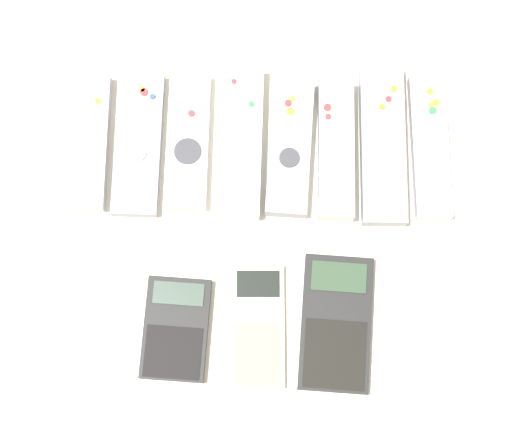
{
  "coord_description": "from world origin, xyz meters",
  "views": [
    {
      "loc": [
        0.0,
        -0.19,
        0.96
      ],
      "look_at": [
        0.0,
        0.02,
        0.01
      ],
      "focal_mm": 60.0,
      "sensor_mm": 36.0,
      "label": 1
    }
  ],
  "objects_px": {
    "remote_6": "(379,145)",
    "calculator_2": "(333,323)",
    "remote_4": "(287,148)",
    "calculator_0": "(173,329)",
    "remote_5": "(333,149)",
    "calculator_1": "(251,326)",
    "remote_0": "(88,143)",
    "remote_7": "(427,147)",
    "remote_1": "(135,144)",
    "remote_3": "(236,142)",
    "remote_2": "(186,141)"
  },
  "relations": [
    {
      "from": "calculator_2",
      "to": "remote_2",
      "type": "bearing_deg",
      "value": 132.53
    },
    {
      "from": "remote_1",
      "to": "remote_6",
      "type": "relative_size",
      "value": 0.91
    },
    {
      "from": "remote_5",
      "to": "remote_0",
      "type": "bearing_deg",
      "value": 179.06
    },
    {
      "from": "remote_4",
      "to": "remote_5",
      "type": "relative_size",
      "value": 0.99
    },
    {
      "from": "remote_0",
      "to": "remote_6",
      "type": "distance_m",
      "value": 0.34
    },
    {
      "from": "remote_4",
      "to": "remote_2",
      "type": "bearing_deg",
      "value": 179.98
    },
    {
      "from": "remote_1",
      "to": "calculator_0",
      "type": "relative_size",
      "value": 1.46
    },
    {
      "from": "calculator_2",
      "to": "remote_1",
      "type": "bearing_deg",
      "value": 141.53
    },
    {
      "from": "remote_4",
      "to": "calculator_1",
      "type": "relative_size",
      "value": 1.19
    },
    {
      "from": "remote_0",
      "to": "remote_7",
      "type": "relative_size",
      "value": 0.95
    },
    {
      "from": "calculator_1",
      "to": "calculator_0",
      "type": "bearing_deg",
      "value": -177.59
    },
    {
      "from": "remote_2",
      "to": "remote_4",
      "type": "xyz_separation_m",
      "value": [
        0.12,
        -0.01,
        0.0
      ]
    },
    {
      "from": "remote_1",
      "to": "calculator_1",
      "type": "relative_size",
      "value": 1.25
    },
    {
      "from": "remote_5",
      "to": "remote_7",
      "type": "distance_m",
      "value": 0.11
    },
    {
      "from": "remote_6",
      "to": "remote_7",
      "type": "distance_m",
      "value": 0.06
    },
    {
      "from": "remote_4",
      "to": "calculator_0",
      "type": "height_order",
      "value": "remote_4"
    },
    {
      "from": "remote_6",
      "to": "remote_7",
      "type": "bearing_deg",
      "value": -1.06
    },
    {
      "from": "remote_1",
      "to": "calculator_0",
      "type": "distance_m",
      "value": 0.22
    },
    {
      "from": "remote_6",
      "to": "remote_1",
      "type": "bearing_deg",
      "value": -179.94
    },
    {
      "from": "remote_1",
      "to": "remote_2",
      "type": "bearing_deg",
      "value": 5.03
    },
    {
      "from": "remote_3",
      "to": "remote_1",
      "type": "bearing_deg",
      "value": -177.66
    },
    {
      "from": "remote_1",
      "to": "remote_3",
      "type": "xyz_separation_m",
      "value": [
        0.12,
        0.0,
        0.0
      ]
    },
    {
      "from": "remote_5",
      "to": "calculator_1",
      "type": "bearing_deg",
      "value": -113.82
    },
    {
      "from": "remote_6",
      "to": "remote_3",
      "type": "bearing_deg",
      "value": 179.4
    },
    {
      "from": "remote_2",
      "to": "remote_3",
      "type": "bearing_deg",
      "value": -0.76
    },
    {
      "from": "remote_1",
      "to": "calculator_2",
      "type": "xyz_separation_m",
      "value": [
        0.23,
        -0.21,
        -0.0
      ]
    },
    {
      "from": "remote_5",
      "to": "remote_2",
      "type": "bearing_deg",
      "value": 177.2
    },
    {
      "from": "remote_1",
      "to": "remote_3",
      "type": "relative_size",
      "value": 0.95
    },
    {
      "from": "remote_1",
      "to": "remote_6",
      "type": "bearing_deg",
      "value": 1.33
    },
    {
      "from": "remote_4",
      "to": "remote_5",
      "type": "bearing_deg",
      "value": 0.87
    },
    {
      "from": "remote_7",
      "to": "calculator_2",
      "type": "height_order",
      "value": "remote_7"
    },
    {
      "from": "remote_6",
      "to": "calculator_2",
      "type": "xyz_separation_m",
      "value": [
        -0.05,
        -0.21,
        -0.0
      ]
    },
    {
      "from": "calculator_0",
      "to": "calculator_2",
      "type": "bearing_deg",
      "value": 6.29
    },
    {
      "from": "remote_2",
      "to": "remote_6",
      "type": "relative_size",
      "value": 0.87
    },
    {
      "from": "remote_5",
      "to": "calculator_1",
      "type": "xyz_separation_m",
      "value": [
        -0.09,
        -0.2,
        -0.01
      ]
    },
    {
      "from": "remote_5",
      "to": "calculator_0",
      "type": "distance_m",
      "value": 0.28
    },
    {
      "from": "calculator_0",
      "to": "remote_0",
      "type": "bearing_deg",
      "value": 119.79
    },
    {
      "from": "remote_3",
      "to": "remote_5",
      "type": "distance_m",
      "value": 0.11
    },
    {
      "from": "remote_0",
      "to": "remote_6",
      "type": "bearing_deg",
      "value": 0.25
    },
    {
      "from": "remote_3",
      "to": "calculator_1",
      "type": "xyz_separation_m",
      "value": [
        0.02,
        -0.21,
        -0.01
      ]
    },
    {
      "from": "remote_6",
      "to": "calculator_0",
      "type": "xyz_separation_m",
      "value": [
        -0.23,
        -0.22,
        -0.0
      ]
    },
    {
      "from": "remote_3",
      "to": "remote_4",
      "type": "height_order",
      "value": "remote_3"
    },
    {
      "from": "remote_6",
      "to": "calculator_2",
      "type": "distance_m",
      "value": 0.21
    },
    {
      "from": "remote_6",
      "to": "calculator_0",
      "type": "height_order",
      "value": "remote_6"
    },
    {
      "from": "remote_4",
      "to": "remote_0",
      "type": "bearing_deg",
      "value": -177.6
    },
    {
      "from": "remote_4",
      "to": "remote_7",
      "type": "relative_size",
      "value": 0.96
    },
    {
      "from": "remote_0",
      "to": "calculator_1",
      "type": "bearing_deg",
      "value": -47.16
    },
    {
      "from": "remote_3",
      "to": "remote_4",
      "type": "xyz_separation_m",
      "value": [
        0.06,
        -0.01,
        -0.0
      ]
    },
    {
      "from": "remote_7",
      "to": "calculator_1",
      "type": "bearing_deg",
      "value": -135.35
    },
    {
      "from": "remote_1",
      "to": "remote_4",
      "type": "distance_m",
      "value": 0.18
    }
  ]
}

